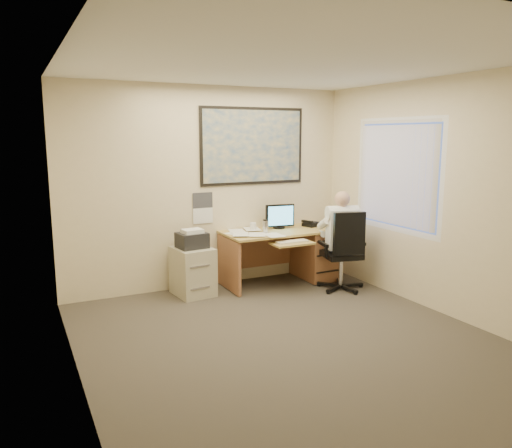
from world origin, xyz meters
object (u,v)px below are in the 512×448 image
desk (300,250)px  office_chair (344,267)px  filing_cabinet (193,267)px  person (340,240)px

desk → office_chair: 0.75m
office_chair → filing_cabinet: bearing=172.3°
desk → filing_cabinet: size_ratio=1.84×
desk → filing_cabinet: desk is taller
filing_cabinet → office_chair: 2.01m
desk → person: bearing=-66.8°
filing_cabinet → person: (1.87, -0.63, 0.29)m
person → desk: bearing=127.7°
filing_cabinet → desk: bearing=-7.3°
desk → office_chair: size_ratio=1.48×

